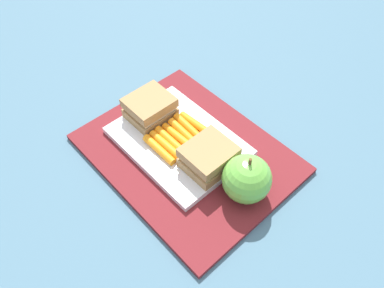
{
  "coord_description": "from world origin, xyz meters",
  "views": [
    {
      "loc": [
        0.32,
        -0.28,
        0.55
      ],
      "look_at": [
        0.01,
        0.0,
        0.04
      ],
      "focal_mm": 36.01,
      "sensor_mm": 36.0,
      "label": 1
    }
  ],
  "objects_px": {
    "sandwich_half_right": "(208,157)",
    "food_tray": "(178,141)",
    "apple": "(247,179)",
    "carrot_sticks_bundle": "(178,137)",
    "sandwich_half_left": "(150,108)"
  },
  "relations": [
    {
      "from": "food_tray",
      "to": "carrot_sticks_bundle",
      "type": "relative_size",
      "value": 2.27
    },
    {
      "from": "sandwich_half_right",
      "to": "food_tray",
      "type": "bearing_deg",
      "value": 180.0
    },
    {
      "from": "food_tray",
      "to": "sandwich_half_right",
      "type": "xyz_separation_m",
      "value": [
        0.08,
        0.0,
        0.03
      ]
    },
    {
      "from": "food_tray",
      "to": "sandwich_half_right",
      "type": "relative_size",
      "value": 2.88
    },
    {
      "from": "food_tray",
      "to": "apple",
      "type": "distance_m",
      "value": 0.16
    },
    {
      "from": "food_tray",
      "to": "apple",
      "type": "relative_size",
      "value": 2.54
    },
    {
      "from": "sandwich_half_left",
      "to": "apple",
      "type": "relative_size",
      "value": 0.88
    },
    {
      "from": "apple",
      "to": "sandwich_half_left",
      "type": "bearing_deg",
      "value": -177.23
    },
    {
      "from": "food_tray",
      "to": "carrot_sticks_bundle",
      "type": "height_order",
      "value": "carrot_sticks_bundle"
    },
    {
      "from": "carrot_sticks_bundle",
      "to": "food_tray",
      "type": "bearing_deg",
      "value": 13.3
    },
    {
      "from": "sandwich_half_left",
      "to": "sandwich_half_right",
      "type": "bearing_deg",
      "value": 0.0
    },
    {
      "from": "carrot_sticks_bundle",
      "to": "apple",
      "type": "relative_size",
      "value": 1.12
    },
    {
      "from": "food_tray",
      "to": "sandwich_half_left",
      "type": "height_order",
      "value": "sandwich_half_left"
    },
    {
      "from": "food_tray",
      "to": "sandwich_half_left",
      "type": "relative_size",
      "value": 2.88
    },
    {
      "from": "apple",
      "to": "sandwich_half_right",
      "type": "bearing_deg",
      "value": -171.51
    }
  ]
}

